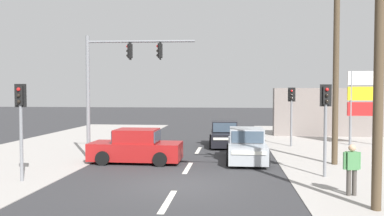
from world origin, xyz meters
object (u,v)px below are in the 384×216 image
at_px(shopping_plaza_sign, 365,97).
at_px(utility_pole_midground_right, 334,38).
at_px(traffic_signal_mast, 114,74).
at_px(sedan_kerbside_parked, 246,146).
at_px(sedan_receding_far, 136,147).
at_px(hatchback_crossing_left, 224,135).
at_px(pedestrian_at_kerb, 352,167).
at_px(pedestal_signal_left_kerb, 21,115).
at_px(utility_pole_foreground_right, 375,17).
at_px(pedestal_signal_right_kerb, 326,114).
at_px(pedestal_signal_far_median, 292,107).

bearing_deg(shopping_plaza_sign, utility_pole_midground_right, -118.67).
distance_m(utility_pole_midground_right, shopping_plaza_sign, 8.07).
bearing_deg(traffic_signal_mast, sedan_kerbside_parked, 2.36).
xyz_separation_m(sedan_receding_far, sedan_kerbside_parked, (5.11, 0.94, 0.00)).
height_order(traffic_signal_mast, hatchback_crossing_left, traffic_signal_mast).
bearing_deg(shopping_plaza_sign, pedestrian_at_kerb, -110.23).
bearing_deg(pedestal_signal_left_kerb, utility_pole_foreground_right, -10.52).
height_order(pedestal_signal_right_kerb, shopping_plaza_sign, shopping_plaza_sign).
bearing_deg(utility_pole_midground_right, sedan_receding_far, -177.41).
xyz_separation_m(traffic_signal_mast, hatchback_crossing_left, (5.19, 5.11, -3.44)).
relative_size(utility_pole_midground_right, sedan_receding_far, 2.50).
height_order(pedestal_signal_far_median, shopping_plaza_sign, shopping_plaza_sign).
relative_size(shopping_plaza_sign, hatchback_crossing_left, 1.24).
bearing_deg(pedestal_signal_left_kerb, utility_pole_midground_right, 20.65).
relative_size(pedestal_signal_right_kerb, hatchback_crossing_left, 0.96).
bearing_deg(traffic_signal_mast, pedestal_signal_right_kerb, -17.49).
relative_size(utility_pole_midground_right, shopping_plaza_sign, 2.31).
xyz_separation_m(pedestal_signal_right_kerb, sedan_receding_far, (-7.97, 2.23, -1.71)).
height_order(traffic_signal_mast, pedestal_signal_right_kerb, traffic_signal_mast).
bearing_deg(traffic_signal_mast, shopping_plaza_sign, 24.89).
bearing_deg(sedan_kerbside_parked, pedestal_signal_far_median, 60.74).
height_order(traffic_signal_mast, pedestal_signal_far_median, traffic_signal_mast).
height_order(pedestal_signal_right_kerb, pedestrian_at_kerb, pedestal_signal_right_kerb).
bearing_deg(sedan_receding_far, traffic_signal_mast, 151.37).
xyz_separation_m(pedestal_signal_right_kerb, pedestrian_at_kerb, (0.19, -2.61, -1.49)).
distance_m(utility_pole_midground_right, sedan_receding_far, 10.20).
xyz_separation_m(traffic_signal_mast, sedan_receding_far, (1.24, -0.68, -3.44)).
bearing_deg(shopping_plaza_sign, hatchback_crossing_left, -171.46).
bearing_deg(traffic_signal_mast, pedestal_signal_left_kerb, -111.79).
height_order(utility_pole_foreground_right, pedestal_signal_right_kerb, utility_pole_foreground_right).
height_order(utility_pole_midground_right, pedestal_signal_right_kerb, utility_pole_midground_right).
distance_m(pedestal_signal_left_kerb, pedestal_signal_far_median, 15.10).
bearing_deg(hatchback_crossing_left, shopping_plaza_sign, 8.54).
xyz_separation_m(traffic_signal_mast, pedestal_signal_left_kerb, (-1.93, -4.83, -1.73)).
xyz_separation_m(traffic_signal_mast, sedan_kerbside_parked, (6.36, 0.26, -3.44)).
bearing_deg(pedestrian_at_kerb, pedestal_signal_far_median, 91.00).
distance_m(pedestal_signal_left_kerb, sedan_kerbside_parked, 9.87).
bearing_deg(utility_pole_midground_right, shopping_plaza_sign, 61.33).
height_order(pedestal_signal_right_kerb, sedan_receding_far, pedestal_signal_right_kerb).
relative_size(pedestal_signal_far_median, pedestrian_at_kerb, 2.18).
height_order(traffic_signal_mast, shopping_plaza_sign, traffic_signal_mast).
relative_size(traffic_signal_mast, pedestrian_at_kerb, 3.68).
xyz_separation_m(sedan_kerbside_parked, pedestrian_at_kerb, (3.05, -5.78, 0.22)).
bearing_deg(hatchback_crossing_left, traffic_signal_mast, -135.47).
bearing_deg(shopping_plaza_sign, sedan_kerbside_parked, -140.47).
bearing_deg(pedestrian_at_kerb, hatchback_crossing_left, 111.60).
distance_m(pedestal_signal_far_median, hatchback_crossing_left, 4.38).
distance_m(utility_pole_foreground_right, pedestal_signal_right_kerb, 4.96).
bearing_deg(pedestal_signal_far_median, utility_pole_midground_right, -80.62).
relative_size(utility_pole_foreground_right, utility_pole_midground_right, 0.93).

